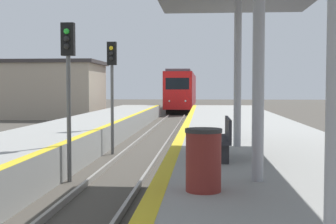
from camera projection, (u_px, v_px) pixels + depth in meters
train at (183, 91)px, 54.25m from camera, size 2.73×22.38×4.38m
signal_mid at (68, 71)px, 12.86m from camera, size 0.36×0.31×4.40m
signal_far at (112, 76)px, 18.22m from camera, size 0.36×0.31×4.40m
trash_bin at (203, 160)px, 7.18m from camera, size 0.57×0.57×0.97m
bench at (223, 137)px, 10.45m from camera, size 0.44×1.74×0.92m
station_building at (36, 89)px, 40.54m from camera, size 11.51×6.88×4.90m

